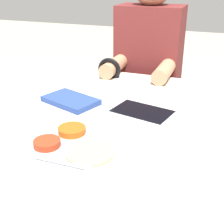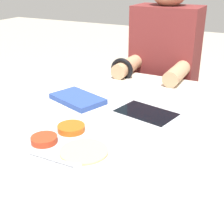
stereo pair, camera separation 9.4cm
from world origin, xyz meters
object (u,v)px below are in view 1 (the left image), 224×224
(red_notebook, at_px, (71,101))
(thali_tray, at_px, (73,147))
(tablet_device, at_px, (142,112))
(person_diner, at_px, (147,91))

(red_notebook, bearing_deg, thali_tray, -61.43)
(tablet_device, xyz_separation_m, person_diner, (-0.13, 0.59, -0.15))
(thali_tray, distance_m, person_diner, 0.91)
(person_diner, bearing_deg, tablet_device, -77.46)
(thali_tray, distance_m, red_notebook, 0.34)
(person_diner, bearing_deg, thali_tray, -88.79)
(thali_tray, xyz_separation_m, tablet_device, (0.11, 0.30, -0.00))
(thali_tray, height_order, person_diner, person_diner)
(tablet_device, bearing_deg, person_diner, 102.54)
(red_notebook, xyz_separation_m, tablet_device, (0.27, 0.00, -0.00))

